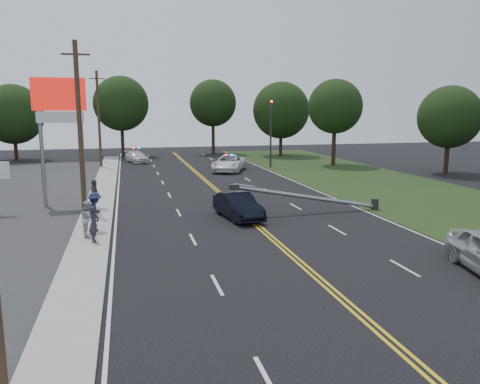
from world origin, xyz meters
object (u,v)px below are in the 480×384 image
object	(u,v)px
fallen_streetlight	(316,198)
utility_pole_far	(99,119)
emergency_b	(137,157)
bystander_a	(93,224)
bystander_c	(95,212)
traffic_signal	(271,128)
utility_pole_mid	(80,126)
emergency_a	(229,163)
pylon_sign	(60,111)
bystander_d	(95,196)
crashed_sedan	(238,206)
bystander_b	(88,219)

from	to	relation	value
fallen_streetlight	utility_pole_far	world-z (taller)	utility_pole_far
emergency_b	bystander_a	bearing A→B (deg)	-110.79
emergency_b	bystander_a	world-z (taller)	bystander_a
emergency_b	bystander_c	bearing A→B (deg)	-111.16
traffic_signal	bystander_a	bearing A→B (deg)	-122.62
utility_pole_mid	emergency_a	distance (m)	20.73
utility_pole_far	emergency_b	bearing A→B (deg)	47.92
pylon_sign	bystander_c	bearing A→B (deg)	-73.36
utility_pole_far	bystander_c	size ratio (longest dim) A/B	5.17
emergency_a	bystander_d	xyz separation A→B (m)	(-11.79, -17.34, 0.30)
fallen_streetlight	traffic_signal	bearing A→B (deg)	79.41
traffic_signal	fallen_streetlight	world-z (taller)	traffic_signal
traffic_signal	pylon_sign	bearing A→B (deg)	-139.61
pylon_sign	utility_pole_mid	distance (m)	2.55
traffic_signal	fallen_streetlight	bearing A→B (deg)	-100.59
utility_pole_far	crashed_sedan	bearing A→B (deg)	-71.85
utility_pole_mid	crashed_sedan	xyz separation A→B (m)	(8.60, -4.25, -4.36)
fallen_streetlight	bystander_d	xyz separation A→B (m)	(-12.66, 2.62, 0.18)
emergency_a	bystander_d	world-z (taller)	bystander_d
utility_pole_mid	emergency_a	bearing A→B (deg)	51.88
utility_pole_far	crashed_sedan	xyz separation A→B (m)	(8.60, -26.25, -4.36)
pylon_sign	crashed_sedan	bearing A→B (deg)	-32.25
bystander_a	fallen_streetlight	bearing A→B (deg)	-93.91
utility_pole_far	traffic_signal	bearing A→B (deg)	-12.89
pylon_sign	traffic_signal	bearing A→B (deg)	40.39
fallen_streetlight	emergency_a	world-z (taller)	fallen_streetlight
emergency_b	bystander_c	xyz separation A→B (m)	(-2.78, -31.84, 0.44)
bystander_a	utility_pole_mid	bearing A→B (deg)	-13.17
emergency_a	bystander_a	bearing A→B (deg)	-92.59
pylon_sign	bystander_b	bearing A→B (deg)	-76.87
emergency_a	crashed_sedan	bearing A→B (deg)	-77.69
traffic_signal	crashed_sedan	xyz separation A→B (m)	(-8.90, -22.24, -3.48)
utility_pole_far	crashed_sedan	size ratio (longest dim) A/B	2.28
emergency_b	bystander_a	xyz separation A→B (m)	(-2.74, -33.92, 0.31)
utility_pole_far	emergency_b	size ratio (longest dim) A/B	2.23
crashed_sedan	fallen_streetlight	bearing A→B (deg)	-6.06
traffic_signal	emergency_b	size ratio (longest dim) A/B	1.57
emergency_a	bystander_d	size ratio (longest dim) A/B	2.93
pylon_sign	emergency_a	size ratio (longest dim) A/B	1.39
utility_pole_mid	bystander_c	world-z (taller)	utility_pole_mid
traffic_signal	emergency_b	distance (m)	16.37
bystander_b	bystander_c	xyz separation A→B (m)	(0.27, 0.98, 0.11)
utility_pole_mid	bystander_c	bearing A→B (deg)	-80.08
pylon_sign	utility_pole_far	bearing A→B (deg)	86.28
traffic_signal	emergency_a	bearing A→B (deg)	-157.73
fallen_streetlight	emergency_a	xyz separation A→B (m)	(-0.87, 19.95, -0.12)
emergency_b	bystander_d	size ratio (longest dim) A/B	2.28
bystander_d	traffic_signal	bearing A→B (deg)	-36.29
pylon_sign	emergency_b	distance (m)	25.28
emergency_a	utility_pole_far	bearing A→B (deg)	177.49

